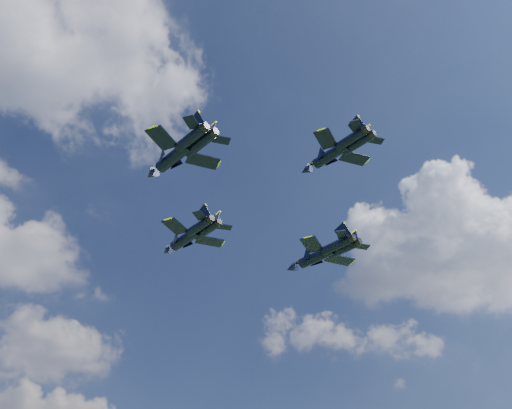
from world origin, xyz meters
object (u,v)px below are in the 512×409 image
object	(u,v)px
jet_right	(314,257)
jet_slot	(329,156)
jet_lead	(184,239)
jet_left	(172,158)

from	to	relation	value
jet_right	jet_slot	xyz separation A→B (m)	(-13.89, -24.99, 0.83)
jet_right	jet_slot	size ratio (longest dim) A/B	1.27
jet_right	jet_lead	bearing A→B (deg)	137.14
jet_lead	jet_right	size ratio (longest dim) A/B	0.98
jet_lead	jet_right	bearing A→B (deg)	-39.78
jet_left	jet_right	world-z (taller)	jet_left
jet_lead	jet_slot	world-z (taller)	jet_lead
jet_right	jet_slot	distance (m)	28.61
jet_lead	jet_left	bearing A→B (deg)	-129.42
jet_lead	jet_slot	xyz separation A→B (m)	(8.00, -35.91, -2.55)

